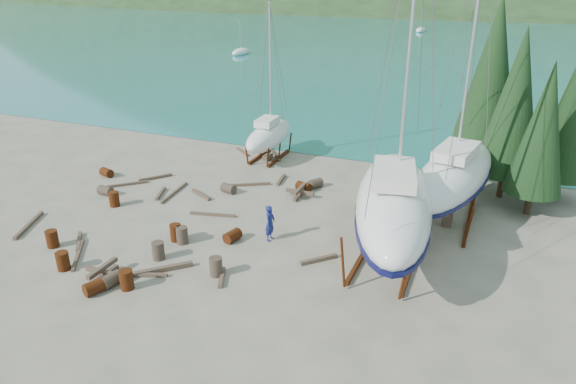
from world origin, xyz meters
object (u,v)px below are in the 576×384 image
at_px(large_sailboat_near, 394,202).
at_px(worker, 270,223).
at_px(large_sailboat_far, 454,174).
at_px(small_sailboat_shore, 269,135).

distance_m(large_sailboat_near, worker, 6.29).
bearing_deg(large_sailboat_far, worker, -134.52).
bearing_deg(small_sailboat_shore, worker, -67.53).
height_order(large_sailboat_far, worker, large_sailboat_far).
bearing_deg(small_sailboat_shore, large_sailboat_near, -46.39).
distance_m(large_sailboat_far, worker, 10.07).
height_order(large_sailboat_near, worker, large_sailboat_near).
distance_m(small_sailboat_shore, worker, 12.60).
distance_m(large_sailboat_near, large_sailboat_far, 5.62).
xyz_separation_m(large_sailboat_near, large_sailboat_far, (2.13, 5.20, -0.20)).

